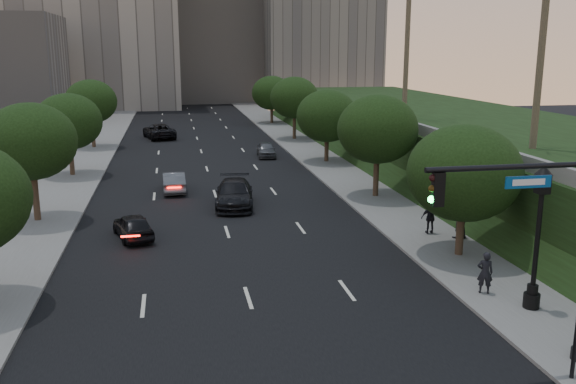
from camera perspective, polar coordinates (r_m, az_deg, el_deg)
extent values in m
plane|color=black|center=(19.74, -1.87, -15.50)|extent=(160.00, 160.00, 0.00)
cube|color=black|center=(48.13, -7.46, 1.70)|extent=(16.00, 140.00, 0.02)
cube|color=slate|center=(49.75, 4.41, 2.22)|extent=(4.50, 140.00, 0.15)
cube|color=slate|center=(48.65, -19.60, 1.25)|extent=(4.50, 140.00, 0.15)
cube|color=black|center=(51.95, 17.69, 4.26)|extent=(18.00, 90.00, 4.00)
cube|color=slate|center=(48.19, 8.88, 6.90)|extent=(0.35, 90.00, 0.70)
cube|color=gray|center=(109.91, -17.42, 15.97)|extent=(26.00, 20.00, 32.00)
cube|color=#99948D|center=(119.49, -6.89, 14.74)|extent=(22.00, 18.00, 26.00)
cube|color=gray|center=(116.53, 2.55, 17.33)|extent=(20.00, 22.00, 36.00)
cylinder|color=#38281C|center=(29.38, 15.82, -3.23)|extent=(0.36, 0.36, 2.86)
ellipsoid|color=black|center=(28.78, 16.14, 1.74)|extent=(5.20, 5.20, 4.42)
cylinder|color=#38281C|center=(40.09, 8.24, 1.70)|extent=(0.36, 0.36, 3.21)
ellipsoid|color=black|center=(39.62, 8.38, 5.85)|extent=(5.20, 5.20, 4.42)
cylinder|color=#38281C|center=(52.39, 3.63, 4.29)|extent=(0.36, 0.36, 2.86)
ellipsoid|color=black|center=(52.05, 3.67, 7.12)|extent=(5.20, 5.20, 4.42)
cylinder|color=#38281C|center=(65.89, 0.60, 6.29)|extent=(0.36, 0.36, 3.21)
ellipsoid|color=black|center=(65.60, 0.60, 8.82)|extent=(5.20, 5.20, 4.42)
cylinder|color=#38281C|center=(80.58, -1.53, 7.41)|extent=(0.36, 0.36, 2.86)
ellipsoid|color=black|center=(80.36, -1.54, 9.26)|extent=(5.20, 5.20, 4.42)
cylinder|color=#38281C|center=(36.79, -22.56, -0.17)|extent=(0.36, 0.36, 3.26)
ellipsoid|color=black|center=(36.28, -22.96, 4.38)|extent=(5.00, 5.00, 4.25)
cylinder|color=#38281C|center=(49.38, -19.62, 3.09)|extent=(0.36, 0.36, 2.99)
ellipsoid|color=black|center=(49.01, -19.86, 6.22)|extent=(5.00, 5.00, 4.25)
cylinder|color=#38281C|center=(63.08, -17.78, 5.38)|extent=(0.36, 0.36, 3.26)
ellipsoid|color=black|center=(62.78, -17.97, 8.06)|extent=(5.00, 5.00, 4.25)
cylinder|color=#4C4233|center=(37.07, 22.70, 12.99)|extent=(0.40, 0.40, 12.00)
cylinder|color=#4C4233|center=(50.71, 11.14, 14.92)|extent=(0.40, 0.40, 14.50)
cylinder|color=black|center=(18.08, 20.61, 2.23)|extent=(5.40, 0.16, 0.16)
cube|color=black|center=(17.11, 13.86, 0.24)|extent=(0.32, 0.22, 0.95)
sphere|color=black|center=(16.97, 13.37, 1.30)|extent=(0.20, 0.20, 0.20)
sphere|color=#3F2B0A|center=(17.03, 13.32, 0.31)|extent=(0.20, 0.20, 0.20)
sphere|color=#19F24C|center=(17.10, 13.27, -0.67)|extent=(0.20, 0.20, 0.20)
cube|color=#0B4C8F|center=(18.37, 21.57, 0.88)|extent=(1.40, 0.05, 0.35)
cylinder|color=black|center=(24.62, 21.80, -9.57)|extent=(0.60, 0.60, 0.70)
cylinder|color=black|center=(24.44, 21.90, -8.48)|extent=(0.40, 0.40, 0.40)
cylinder|color=black|center=(23.82, 22.30, -4.11)|extent=(0.18, 0.18, 3.60)
cube|color=black|center=(23.33, 22.74, 0.71)|extent=(0.42, 0.42, 0.70)
cone|color=black|center=(23.24, 22.84, 1.92)|extent=(0.64, 0.64, 0.35)
sphere|color=black|center=(23.20, 22.89, 2.40)|extent=(0.14, 0.14, 0.14)
cylinder|color=black|center=(19.83, 25.30, -12.65)|extent=(0.12, 0.12, 2.50)
imported|color=black|center=(32.29, -14.30, -3.10)|extent=(2.51, 4.11, 1.31)
imported|color=#585B61|center=(42.30, -10.63, 0.95)|extent=(1.57, 4.23, 1.38)
imported|color=black|center=(68.51, -11.98, 5.60)|extent=(4.01, 6.32, 1.63)
imported|color=black|center=(37.78, -5.04, -0.16)|extent=(2.87, 5.75, 1.60)
imported|color=#4B4E52|center=(55.33, -2.06, 3.99)|extent=(1.87, 4.06, 1.35)
imported|color=black|center=(25.19, 17.95, -7.18)|extent=(0.71, 0.58, 1.68)
imported|color=black|center=(31.99, 15.66, -2.53)|extent=(0.96, 0.78, 1.87)
imported|color=black|center=(32.42, 13.20, -2.34)|extent=(1.03, 0.51, 1.70)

